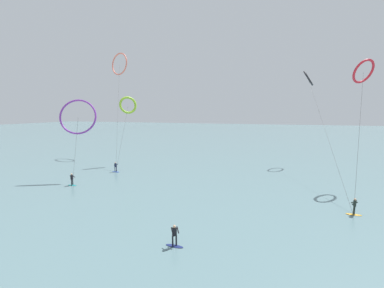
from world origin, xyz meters
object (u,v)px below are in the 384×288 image
Objects in this scene: kite_violet at (78,117)px; kite_charcoal at (308,78)px; kite_coral at (119,64)px; surfer_teal at (72,180)px; kite_lime at (128,105)px; kite_crimson at (363,72)px; surfer_amber at (354,208)px; surfer_cobalt at (116,168)px; surfer_navy at (174,237)px.

kite_violet is 41.51m from kite_charcoal.
surfer_teal is at bearing -56.00° from kite_coral.
kite_lime is 37.78m from kite_crimson.
kite_coral is at bearing 82.36° from kite_lime.
surfer_amber is 1.00× the size of surfer_cobalt.
kite_violet reaches higher than surfer_teal.
surfer_cobalt is 0.13× the size of kite_lime.
surfer_cobalt is 10.21m from kite_violet.
kite_crimson reaches higher than kite_violet.
surfer_navy is 21.35m from surfer_teal.
kite_charcoal is at bearing 115.41° from surfer_teal.
surfer_teal is at bearing -137.05° from kite_lime.
kite_charcoal reaches higher than surfer_teal.
kite_coral reaches higher than kite_lime.
surfer_cobalt is 12.64m from kite_lime.
kite_lime reaches higher than surfer_teal.
kite_lime reaches higher than surfer_amber.
surfer_teal is (-19.10, 9.55, 0.00)m from surfer_navy.
surfer_teal is 18.25m from kite_lime.
surfer_amber is 0.13× the size of kite_lime.
kite_violet is (-2.67, -4.78, 8.61)m from surfer_cobalt.
surfer_teal is at bearing 141.97° from kite_charcoal.
kite_charcoal is (31.17, 18.20, 15.71)m from surfer_cobalt.
surfer_amber is 36.39m from kite_violet.
surfer_amber is at bearing 77.99° from surfer_teal.
surfer_cobalt and surfer_navy have the same top height.
kite_lime reaches higher than surfer_cobalt.
kite_charcoal reaches higher than kite_lime.
kite_coral reaches higher than surfer_amber.
kite_crimson reaches higher than surfer_navy.
kite_coral is (-40.42, -2.45, 4.64)m from kite_charcoal.
surfer_navy is 0.14× the size of kite_violet.
kite_crimson is at bearing -9.72° from kite_violet.
surfer_amber is 0.14× the size of kite_violet.
kite_charcoal reaches higher than surfer_amber.
surfer_cobalt is 8.23m from surfer_teal.
kite_charcoal reaches higher than surfer_cobalt.
kite_coral is (-8.06, 23.89, 20.36)m from surfer_teal.
kite_violet is 0.71× the size of kite_crimson.
surfer_amber is at bearing -163.91° from kite_charcoal.
kite_charcoal is 40.76m from kite_coral.
kite_lime is (-34.11, 13.82, 10.62)m from surfer_amber.
kite_lime is at bearing -34.05° from kite_coral.
surfer_amber is 18.11m from surfer_navy.
kite_crimson reaches higher than surfer_amber.
kite_charcoal is at bearing -28.82° from kite_lime.
kite_coral reaches higher than kite_crimson.
kite_violet is 0.51× the size of kite_coral.
kite_violet reaches higher than surfer_amber.
surfer_navy is 32.92m from kite_lime.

